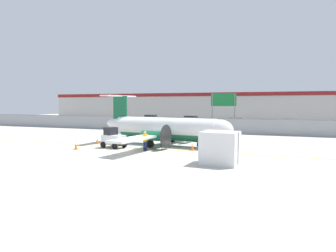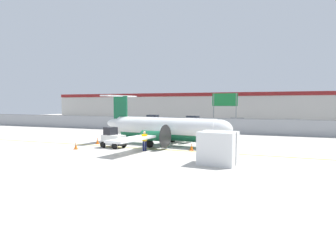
% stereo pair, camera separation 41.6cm
% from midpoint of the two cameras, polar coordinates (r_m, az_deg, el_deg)
% --- Properties ---
extents(ground_plane, '(140.00, 140.00, 0.01)m').
position_cam_midpoint_polar(ground_plane, '(27.41, -4.90, -4.23)').
color(ground_plane, '#BCB7AD').
extents(perimeter_fence, '(98.00, 0.10, 2.10)m').
position_cam_midpoint_polar(perimeter_fence, '(42.14, 4.82, 0.29)').
color(perimeter_fence, gray).
rests_on(perimeter_fence, ground).
extents(parking_lot_strip, '(98.00, 17.00, 0.12)m').
position_cam_midpoint_polar(parking_lot_strip, '(53.31, 8.38, -0.03)').
color(parking_lot_strip, '#38383A').
rests_on(parking_lot_strip, ground).
extents(background_building, '(91.00, 8.10, 6.50)m').
position_cam_midpoint_polar(background_building, '(71.29, 11.81, 3.59)').
color(background_building, beige).
rests_on(background_building, ground).
extents(commuter_airplane, '(14.04, 16.07, 4.92)m').
position_cam_midpoint_polar(commuter_airplane, '(29.10, 0.11, -0.54)').
color(commuter_airplane, white).
rests_on(commuter_airplane, ground).
extents(baggage_tug, '(2.53, 1.83, 1.88)m').
position_cam_midpoint_polar(baggage_tug, '(28.03, -10.04, -2.33)').
color(baggage_tug, silver).
rests_on(baggage_tug, ground).
extents(ground_crew_worker, '(0.48, 0.49, 1.70)m').
position_cam_midpoint_polar(ground_crew_worker, '(25.73, -4.04, -2.65)').
color(ground_crew_worker, '#191E4C').
rests_on(ground_crew_worker, ground).
extents(cargo_container, '(2.56, 2.19, 2.20)m').
position_cam_midpoint_polar(cargo_container, '(20.38, 10.10, -4.14)').
color(cargo_container, silver).
rests_on(cargo_container, ground).
extents(traffic_cone_near_left, '(0.36, 0.36, 0.64)m').
position_cam_midpoint_polar(traffic_cone_near_left, '(26.10, 4.97, -3.98)').
color(traffic_cone_near_left, orange).
rests_on(traffic_cone_near_left, ground).
extents(traffic_cone_near_right, '(0.36, 0.36, 0.64)m').
position_cam_midpoint_polar(traffic_cone_near_right, '(32.21, 0.96, -2.38)').
color(traffic_cone_near_right, orange).
rests_on(traffic_cone_near_right, ground).
extents(traffic_cone_far_left, '(0.36, 0.36, 0.64)m').
position_cam_midpoint_polar(traffic_cone_far_left, '(30.96, -12.91, -2.76)').
color(traffic_cone_far_left, orange).
rests_on(traffic_cone_far_left, ground).
extents(traffic_cone_far_right, '(0.36, 0.36, 0.64)m').
position_cam_midpoint_polar(traffic_cone_far_right, '(27.85, -16.74, -3.62)').
color(traffic_cone_far_right, orange).
rests_on(traffic_cone_far_right, ground).
extents(parked_car_0, '(4.26, 2.12, 1.58)m').
position_cam_midpoint_polar(parked_car_0, '(62.60, -2.81, 1.42)').
color(parked_car_0, black).
rests_on(parked_car_0, parking_lot_strip).
extents(parked_car_1, '(4.36, 2.37, 1.58)m').
position_cam_midpoint_polar(parked_car_1, '(57.66, 5.04, 1.15)').
color(parked_car_1, black).
rests_on(parked_car_1, parking_lot_strip).
extents(parked_car_2, '(4.39, 2.44, 1.58)m').
position_cam_midpoint_polar(parked_car_2, '(50.49, 13.13, 0.61)').
color(parked_car_2, gray).
rests_on(parked_car_2, parking_lot_strip).
extents(parked_car_3, '(4.35, 2.34, 1.58)m').
position_cam_midpoint_polar(parked_car_3, '(49.18, 22.97, 0.28)').
color(parked_car_3, silver).
rests_on(parked_car_3, parking_lot_strip).
extents(highway_sign, '(3.60, 0.14, 5.50)m').
position_cam_midpoint_polar(highway_sign, '(43.32, 11.04, 4.34)').
color(highway_sign, slate).
rests_on(highway_sign, ground).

